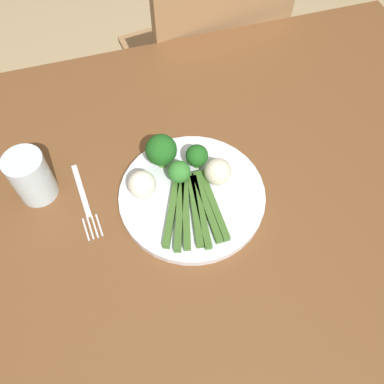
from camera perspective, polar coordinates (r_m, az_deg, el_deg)
name	(u,v)px	position (r m, az deg, el deg)	size (l,w,h in m)	color
ground_plane	(194,320)	(1.43, 0.21, -17.41)	(6.00, 6.00, 0.02)	tan
dining_table	(195,238)	(0.82, 0.36, -6.48)	(1.28, 0.95, 0.73)	brown
chair	(206,66)	(1.33, 1.97, 17.17)	(0.45, 0.45, 0.87)	#9E754C
plate	(192,196)	(0.74, 0.00, -0.50)	(0.27, 0.27, 0.01)	white
asparagus_bundle	(193,210)	(0.71, 0.17, -2.54)	(0.11, 0.16, 0.01)	#3D6626
broccoli_back	(179,172)	(0.73, -1.81, 2.80)	(0.04, 0.04, 0.05)	#609E3D
broccoli_near_center	(197,156)	(0.75, 0.68, 5.06)	(0.04, 0.04, 0.05)	#4C7F2B
broccoli_right	(161,150)	(0.74, -4.33, 5.83)	(0.06, 0.06, 0.07)	#4C7F2B
cauliflower_mid	(218,172)	(0.74, 3.62, 2.85)	(0.05, 0.05, 0.05)	beige
cauliflower_left	(142,184)	(0.72, -7.01, 1.05)	(0.05, 0.05, 0.05)	white
fork	(85,201)	(0.77, -14.75, -1.28)	(0.03, 0.17, 0.00)	silver
water_glass	(31,177)	(0.77, -21.56, 2.00)	(0.07, 0.07, 0.10)	silver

